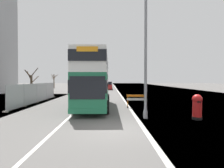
# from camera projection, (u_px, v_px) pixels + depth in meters

# --- Properties ---
(ground) EXTENTS (140.00, 280.00, 0.10)m
(ground) POSITION_uv_depth(u_px,v_px,m) (123.00, 131.00, 10.60)
(ground) COLOR #565451
(double_decker_bus) EXTENTS (2.76, 11.12, 4.78)m
(double_decker_bus) POSITION_uv_depth(u_px,v_px,m) (94.00, 80.00, 18.76)
(double_decker_bus) COLOR #1E6B47
(double_decker_bus) RESTS_ON ground
(lamppost_foreground) EXTENTS (0.29, 0.70, 8.86)m
(lamppost_foreground) POSITION_uv_depth(u_px,v_px,m) (146.00, 54.00, 13.53)
(lamppost_foreground) COLOR gray
(lamppost_foreground) RESTS_ON ground
(red_pillar_postbox) EXTENTS (0.64, 0.64, 1.61)m
(red_pillar_postbox) POSITION_uv_depth(u_px,v_px,m) (197.00, 106.00, 13.25)
(red_pillar_postbox) COLOR black
(red_pillar_postbox) RESTS_ON ground
(roadworks_barrier) EXTENTS (1.82, 0.58, 1.18)m
(roadworks_barrier) POSITION_uv_depth(u_px,v_px,m) (137.00, 99.00, 18.87)
(roadworks_barrier) COLOR orange
(roadworks_barrier) RESTS_ON ground
(construction_site_fence) EXTENTS (0.44, 13.80, 2.16)m
(construction_site_fence) POSITION_uv_depth(u_px,v_px,m) (37.00, 93.00, 22.88)
(construction_site_fence) COLOR #A8AAAD
(construction_site_fence) RESTS_ON ground
(car_oncoming_near) EXTENTS (2.09, 4.13, 2.04)m
(car_oncoming_near) POSITION_uv_depth(u_px,v_px,m) (77.00, 89.00, 34.37)
(car_oncoming_near) COLOR maroon
(car_oncoming_near) RESTS_ON ground
(car_receding_mid) EXTENTS (1.96, 3.89, 2.29)m
(car_receding_mid) POSITION_uv_depth(u_px,v_px,m) (80.00, 87.00, 42.76)
(car_receding_mid) COLOR silver
(car_receding_mid) RESTS_ON ground
(car_receding_far) EXTENTS (2.08, 4.34, 2.03)m
(car_receding_far) POSITION_uv_depth(u_px,v_px,m) (108.00, 86.00, 52.22)
(car_receding_far) COLOR maroon
(car_receding_far) RESTS_ON ground
(car_far_side) EXTENTS (2.00, 4.23, 2.07)m
(car_far_side) POSITION_uv_depth(u_px,v_px,m) (89.00, 85.00, 60.12)
(car_far_side) COLOR slate
(car_far_side) RESTS_ON ground
(bare_tree_far_verge_near) EXTENTS (2.63, 3.18, 4.76)m
(bare_tree_far_verge_near) POSITION_uv_depth(u_px,v_px,m) (31.00, 81.00, 39.18)
(bare_tree_far_verge_near) COLOR #4C3D2D
(bare_tree_far_verge_near) RESTS_ON ground
(bare_tree_far_verge_mid) EXTENTS (2.14, 3.61, 4.17)m
(bare_tree_far_verge_mid) POSITION_uv_depth(u_px,v_px,m) (54.00, 80.00, 64.28)
(bare_tree_far_verge_mid) COLOR #4C3D2D
(bare_tree_far_verge_mid) RESTS_ON ground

